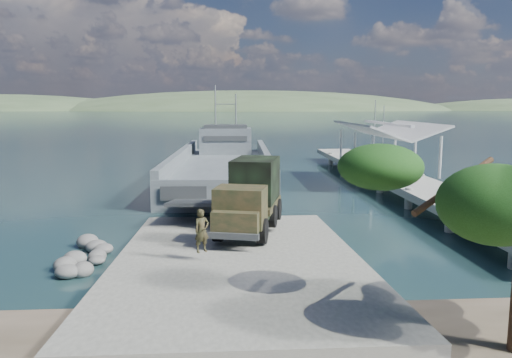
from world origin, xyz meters
name	(u,v)px	position (x,y,z in m)	size (l,w,h in m)	color
ground	(237,259)	(0.00, 0.00, 0.00)	(1400.00, 1400.00, 0.00)	#1A3740
boat_ramp	(238,261)	(0.00, -1.00, 0.25)	(10.00, 18.00, 0.50)	slate
shoreline_rocks	(97,258)	(-6.20, 0.50, 0.00)	(3.20, 5.60, 0.90)	#575754
distant_headlands	(268,110)	(50.00, 560.00, 0.00)	(1000.00, 240.00, 48.00)	#3B4F31
pier	(389,167)	(13.00, 18.77, 1.60)	(6.40, 44.00, 6.10)	#97978E
landing_craft	(223,172)	(-0.67, 23.01, 0.78)	(8.99, 32.09, 9.46)	#50595E
military_truck	(251,195)	(0.78, 3.44, 2.21)	(3.92, 7.70, 3.43)	black
soldier	(202,240)	(-1.45, -1.79, 1.37)	(0.64, 0.42, 1.74)	black
sailboat_near	(382,161)	(17.46, 34.31, 0.36)	(1.75, 5.64, 6.83)	#BEBEBE
sailboat_far	(373,159)	(16.79, 35.57, 0.40)	(3.43, 6.40, 7.48)	#BEBEBE
overhang_tree	(505,179)	(6.60, -9.06, 4.84)	(6.65, 6.13, 6.04)	#392616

